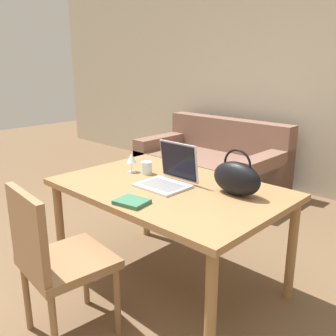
{
  "coord_description": "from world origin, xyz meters",
  "views": [
    {
      "loc": [
        1.45,
        -1.1,
        1.5
      ],
      "look_at": [
        -0.14,
        0.57,
        0.84
      ],
      "focal_mm": 40.0,
      "sensor_mm": 36.0,
      "label": 1
    }
  ],
  "objects_px": {
    "laptop": "(170,174)",
    "drinking_glass": "(147,168)",
    "chair": "(55,256)",
    "couch": "(212,166)",
    "handbag": "(237,178)",
    "wine_glass": "(132,159)"
  },
  "relations": [
    {
      "from": "laptop",
      "to": "drinking_glass",
      "type": "xyz_separation_m",
      "value": [
        -0.29,
        0.06,
        -0.03
      ]
    },
    {
      "from": "chair",
      "to": "laptop",
      "type": "bearing_deg",
      "value": 92.14
    },
    {
      "from": "chair",
      "to": "drinking_glass",
      "type": "relative_size",
      "value": 9.98
    },
    {
      "from": "couch",
      "to": "drinking_glass",
      "type": "xyz_separation_m",
      "value": [
        0.73,
        -1.76,
        0.49
      ]
    },
    {
      "from": "couch",
      "to": "laptop",
      "type": "height_order",
      "value": "laptop"
    },
    {
      "from": "chair",
      "to": "drinking_glass",
      "type": "height_order",
      "value": "chair"
    },
    {
      "from": "drinking_glass",
      "to": "chair",
      "type": "bearing_deg",
      "value": -75.54
    },
    {
      "from": "couch",
      "to": "drinking_glass",
      "type": "bearing_deg",
      "value": -67.45
    },
    {
      "from": "couch",
      "to": "drinking_glass",
      "type": "height_order",
      "value": "couch"
    },
    {
      "from": "drinking_glass",
      "to": "laptop",
      "type": "bearing_deg",
      "value": -11.48
    },
    {
      "from": "couch",
      "to": "handbag",
      "type": "distance_m",
      "value": 2.28
    },
    {
      "from": "couch",
      "to": "wine_glass",
      "type": "distance_m",
      "value": 1.98
    },
    {
      "from": "chair",
      "to": "handbag",
      "type": "relative_size",
      "value": 2.8
    },
    {
      "from": "drinking_glass",
      "to": "wine_glass",
      "type": "xyz_separation_m",
      "value": [
        -0.11,
        -0.04,
        0.05
      ]
    },
    {
      "from": "drinking_glass",
      "to": "handbag",
      "type": "bearing_deg",
      "value": 5.83
    },
    {
      "from": "laptop",
      "to": "wine_glass",
      "type": "relative_size",
      "value": 2.22
    },
    {
      "from": "wine_glass",
      "to": "handbag",
      "type": "height_order",
      "value": "handbag"
    },
    {
      "from": "laptop",
      "to": "handbag",
      "type": "bearing_deg",
      "value": 17.15
    },
    {
      "from": "handbag",
      "to": "chair",
      "type": "bearing_deg",
      "value": -116.62
    },
    {
      "from": "laptop",
      "to": "wine_glass",
      "type": "distance_m",
      "value": 0.4
    },
    {
      "from": "laptop",
      "to": "handbag",
      "type": "height_order",
      "value": "handbag"
    },
    {
      "from": "laptop",
      "to": "couch",
      "type": "bearing_deg",
      "value": 119.26
    }
  ]
}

